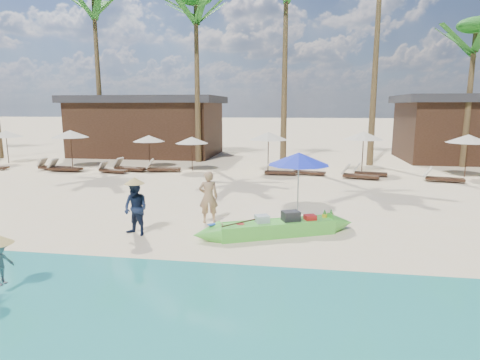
# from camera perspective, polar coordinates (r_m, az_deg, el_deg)

# --- Properties ---
(ground) EXTENTS (240.00, 240.00, 0.00)m
(ground) POSITION_cam_1_polar(r_m,az_deg,el_deg) (12.01, -7.52, -6.88)
(ground) COLOR beige
(ground) RESTS_ON ground
(wet_sand_strip) EXTENTS (240.00, 4.50, 0.01)m
(wet_sand_strip) POSITION_cam_1_polar(r_m,az_deg,el_deg) (7.70, -18.43, -17.59)
(wet_sand_strip) COLOR tan
(wet_sand_strip) RESTS_ON ground
(green_canoe) EXTENTS (4.94, 2.41, 0.67)m
(green_canoe) POSITION_cam_1_polar(r_m,az_deg,el_deg) (11.31, 5.23, -6.74)
(green_canoe) COLOR #56D340
(green_canoe) RESTS_ON ground
(tourist) EXTENTS (0.66, 0.51, 1.62)m
(tourist) POSITION_cam_1_polar(r_m,az_deg,el_deg) (12.37, -4.51, -2.42)
(tourist) COLOR tan
(tourist) RESTS_ON ground
(vendor_green) EXTENTS (0.89, 0.80, 1.52)m
(vendor_green) POSITION_cam_1_polar(r_m,az_deg,el_deg) (11.52, -14.61, -3.95)
(vendor_green) COLOR #16213D
(vendor_green) RESTS_ON ground
(vendor_yellow) EXTENTS (0.39, 0.60, 0.88)m
(vendor_yellow) POSITION_cam_1_polar(r_m,az_deg,el_deg) (9.02, -30.94, -10.07)
(vendor_yellow) COLOR gray
(vendor_yellow) RESTS_ON ground
(blue_umbrella) EXTENTS (1.97, 1.97, 2.12)m
(blue_umbrella) POSITION_cam_1_polar(r_m,az_deg,el_deg) (12.89, 8.36, 3.00)
(blue_umbrella) COLOR #99999E
(blue_umbrella) RESTS_ON ground
(resort_parasol_2) EXTENTS (2.00, 2.00, 2.06)m
(resort_parasol_2) POSITION_cam_1_polar(r_m,az_deg,el_deg) (29.36, -30.35, 5.69)
(resort_parasol_2) COLOR #3A2318
(resort_parasol_2) RESTS_ON ground
(resort_parasol_3) EXTENTS (2.13, 2.13, 2.19)m
(resort_parasol_3) POSITION_cam_1_polar(r_m,az_deg,el_deg) (25.63, -22.99, 6.06)
(resort_parasol_3) COLOR #3A2318
(resort_parasol_3) RESTS_ON ground
(lounger_3_left) EXTENTS (1.86, 0.63, 0.62)m
(lounger_3_left) POSITION_cam_1_polar(r_m,az_deg,el_deg) (24.26, -23.79, 1.60)
(lounger_3_left) COLOR #3A2318
(lounger_3_left) RESTS_ON ground
(lounger_3_right) EXTENTS (1.89, 0.70, 0.63)m
(lounger_3_right) POSITION_cam_1_polar(r_m,az_deg,el_deg) (25.04, -25.11, 1.75)
(lounger_3_right) COLOR #3A2318
(lounger_3_right) RESTS_ON ground
(resort_parasol_4) EXTENTS (1.85, 1.85, 1.90)m
(resort_parasol_4) POSITION_cam_1_polar(r_m,az_deg,el_deg) (24.14, -12.85, 5.78)
(resort_parasol_4) COLOR #3A2318
(resort_parasol_4) RESTS_ON ground
(lounger_4_left) EXTENTS (1.70, 0.75, 0.56)m
(lounger_4_left) POSITION_cam_1_polar(r_m,az_deg,el_deg) (22.77, -17.76, 1.41)
(lounger_4_left) COLOR #3A2318
(lounger_4_left) RESTS_ON ground
(lounger_4_right) EXTENTS (1.99, 0.90, 0.65)m
(lounger_4_right) POSITION_cam_1_polar(r_m,az_deg,el_deg) (23.14, -15.57, 1.74)
(lounger_4_right) COLOR #3A2318
(lounger_4_right) RESTS_ON ground
(resort_parasol_5) EXTENTS (1.84, 1.84, 1.90)m
(resort_parasol_5) POSITION_cam_1_polar(r_m,az_deg,el_deg) (22.52, -6.88, 5.64)
(resort_parasol_5) COLOR #3A2318
(resort_parasol_5) RESTS_ON ground
(lounger_5_left) EXTENTS (1.94, 0.93, 0.63)m
(lounger_5_left) POSITION_cam_1_polar(r_m,az_deg,el_deg) (22.50, -11.08, 1.68)
(lounger_5_left) COLOR #3A2318
(lounger_5_left) RESTS_ON ground
(resort_parasol_6) EXTENTS (2.13, 2.13, 2.19)m
(resort_parasol_6) POSITION_cam_1_polar(r_m,az_deg,el_deg) (21.94, 4.06, 6.27)
(resort_parasol_6) COLOR #3A2318
(resort_parasol_6) RESTS_ON ground
(lounger_6_left) EXTENTS (1.70, 0.53, 0.58)m
(lounger_6_left) POSITION_cam_1_polar(r_m,az_deg,el_deg) (21.17, 5.39, 1.23)
(lounger_6_left) COLOR #3A2318
(lounger_6_left) RESTS_ON ground
(lounger_6_right) EXTENTS (1.74, 0.91, 0.57)m
(lounger_6_right) POSITION_cam_1_polar(r_m,az_deg,el_deg) (21.38, 9.60, 1.21)
(lounger_6_right) COLOR #3A2318
(lounger_6_right) RESTS_ON ground
(resort_parasol_7) EXTENTS (2.16, 2.16, 2.22)m
(resort_parasol_7) POSITION_cam_1_polar(r_m,az_deg,el_deg) (22.83, 17.17, 6.06)
(resort_parasol_7) COLOR #3A2318
(resort_parasol_7) RESTS_ON ground
(lounger_7_left) EXTENTS (1.91, 1.04, 0.62)m
(lounger_7_left) POSITION_cam_1_polar(r_m,az_deg,el_deg) (20.80, 16.48, 0.72)
(lounger_7_left) COLOR #3A2318
(lounger_7_left) RESTS_ON ground
(lounger_7_right) EXTENTS (1.76, 0.82, 0.58)m
(lounger_7_right) POSITION_cam_1_polar(r_m,az_deg,el_deg) (21.79, 17.78, 1.04)
(lounger_7_right) COLOR #3A2318
(lounger_7_right) RESTS_ON ground
(resort_parasol_8) EXTENTS (2.11, 2.11, 2.18)m
(resort_parasol_8) POSITION_cam_1_polar(r_m,az_deg,el_deg) (23.25, 29.71, 5.13)
(resort_parasol_8) COLOR #3A2318
(resort_parasol_8) RESTS_ON ground
(lounger_8_left) EXTENTS (1.86, 0.92, 0.61)m
(lounger_8_left) POSITION_cam_1_polar(r_m,az_deg,el_deg) (21.44, 26.76, 0.30)
(lounger_8_left) COLOR #3A2318
(lounger_8_left) RESTS_ON ground
(palm_2) EXTENTS (2.08, 2.08, 11.33)m
(palm_2) POSITION_cam_1_polar(r_m,az_deg,el_deg) (30.00, -19.98, 20.63)
(palm_2) COLOR brown
(palm_2) RESTS_ON ground
(palm_3) EXTENTS (2.08, 2.08, 10.52)m
(palm_3) POSITION_cam_1_polar(r_m,az_deg,el_deg) (26.61, -6.27, 21.23)
(palm_3) COLOR brown
(palm_3) RESTS_ON ground
(palm_4) EXTENTS (2.08, 2.08, 11.70)m
(palm_4) POSITION_cam_1_polar(r_m,az_deg,el_deg) (25.73, 6.56, 23.60)
(palm_4) COLOR brown
(palm_4) RESTS_ON ground
(palm_6) EXTENTS (2.08, 2.08, 8.51)m
(palm_6) POSITION_cam_1_polar(r_m,az_deg,el_deg) (27.48, 30.38, 16.35)
(palm_6) COLOR brown
(palm_6) RESTS_ON ground
(pavilion_west) EXTENTS (10.80, 6.60, 4.30)m
(pavilion_west) POSITION_cam_1_polar(r_m,az_deg,el_deg) (30.68, -12.94, 7.60)
(pavilion_west) COLOR #3A2318
(pavilion_west) RESTS_ON ground
(pavilion_east) EXTENTS (8.80, 6.60, 4.30)m
(pavilion_east) POSITION_cam_1_polar(r_m,az_deg,el_deg) (30.48, 29.55, 6.52)
(pavilion_east) COLOR #3A2318
(pavilion_east) RESTS_ON ground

